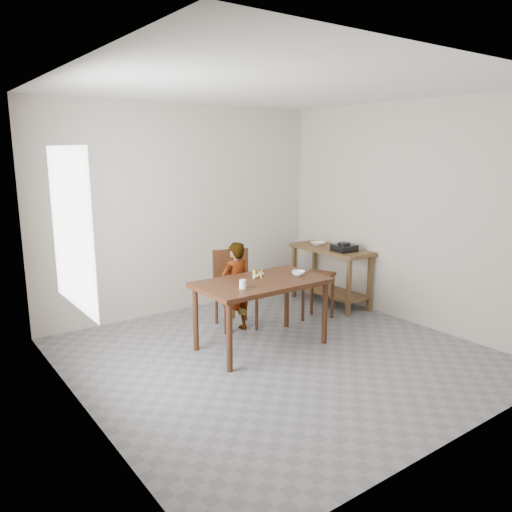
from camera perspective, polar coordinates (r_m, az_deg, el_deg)
floor at (r=5.37m, az=2.57°, el=-11.44°), size 4.00×4.00×0.04m
ceiling at (r=4.96m, az=2.88°, el=18.99°), size 4.00×4.00×0.04m
wall_back at (r=6.67m, az=-8.27°, el=5.29°), size 4.00×0.04×2.70m
wall_front at (r=3.66m, az=22.90°, el=-0.99°), size 4.00×0.04×2.70m
wall_left at (r=4.06m, az=-20.14°, el=0.40°), size 0.04×4.00×2.70m
wall_right at (r=6.44m, az=16.93°, el=4.66°), size 0.04×4.00×2.70m
window_pane at (r=4.23m, az=-20.40°, el=2.91°), size 0.02×1.10×1.30m
dining_table at (r=5.45m, az=0.62°, el=-6.62°), size 1.40×0.80×0.75m
prep_counter at (r=7.03m, az=8.48°, el=-2.25°), size 0.50×1.20×0.80m
child at (r=5.87m, az=-2.39°, el=-3.59°), size 0.41×0.29×1.08m
dining_chair at (r=6.02m, az=-2.30°, el=-3.90°), size 0.55×0.55×0.93m
stool at (r=6.37m, az=7.09°, el=-4.61°), size 0.46×0.46×0.61m
glass_tumbler at (r=5.03m, az=-1.53°, el=-3.23°), size 0.09×0.09×0.09m
small_bowl at (r=5.58m, az=4.88°, el=-1.96°), size 0.18×0.18×0.05m
banana at (r=5.45m, az=0.27°, el=-2.19°), size 0.18×0.14×0.06m
serving_bowl at (r=7.09m, az=7.08°, el=1.42°), size 0.24×0.24×0.05m
gas_burner at (r=6.72m, az=10.04°, el=0.93°), size 0.29×0.29×0.09m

